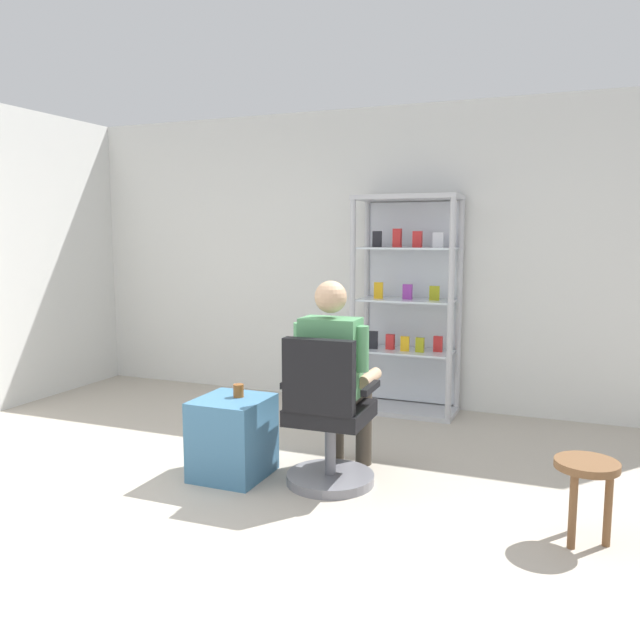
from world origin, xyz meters
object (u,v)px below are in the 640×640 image
(office_chair, at_px, (327,425))
(storage_crate, at_px, (233,437))
(display_cabinet_main, at_px, (408,304))
(wooden_stool, at_px, (586,478))
(seated_shopkeeper, at_px, (336,370))
(tea_glass, at_px, (238,391))

(office_chair, distance_m, storage_crate, 0.65)
(display_cabinet_main, bearing_deg, office_chair, -90.42)
(storage_crate, relative_size, wooden_stool, 1.20)
(seated_shopkeeper, height_order, wooden_stool, seated_shopkeeper)
(display_cabinet_main, xyz_separation_m, office_chair, (-0.01, -1.90, -0.57))
(seated_shopkeeper, xyz_separation_m, tea_glass, (-0.61, -0.18, -0.15))
(office_chair, height_order, seated_shopkeeper, seated_shopkeeper)
(office_chair, bearing_deg, display_cabinet_main, 89.58)
(office_chair, xyz_separation_m, tea_glass, (-0.61, -0.02, 0.17))
(office_chair, xyz_separation_m, storage_crate, (-0.64, -0.07, -0.13))
(seated_shopkeeper, height_order, storage_crate, seated_shopkeeper)
(tea_glass, relative_size, wooden_stool, 0.19)
(office_chair, relative_size, tea_glass, 11.36)
(storage_crate, bearing_deg, wooden_stool, -3.51)
(storage_crate, relative_size, tea_glass, 6.15)
(office_chair, xyz_separation_m, wooden_stool, (1.49, -0.20, -0.05))
(office_chair, relative_size, storage_crate, 1.85)
(display_cabinet_main, bearing_deg, storage_crate, -108.31)
(office_chair, height_order, wooden_stool, office_chair)
(display_cabinet_main, height_order, wooden_stool, display_cabinet_main)
(seated_shopkeeper, bearing_deg, storage_crate, -160.05)
(display_cabinet_main, relative_size, office_chair, 1.98)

